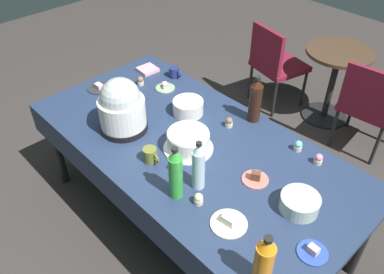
# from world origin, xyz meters

# --- Properties ---
(ground) EXTENTS (9.00, 9.00, 0.00)m
(ground) POSITION_xyz_m (0.00, 0.00, 0.00)
(ground) COLOR #383330
(potluck_table) EXTENTS (2.20, 1.10, 0.75)m
(potluck_table) POSITION_xyz_m (0.00, 0.00, 0.69)
(potluck_table) COLOR navy
(potluck_table) RESTS_ON ground
(frosted_layer_cake) EXTENTS (0.31, 0.31, 0.13)m
(frosted_layer_cake) POSITION_xyz_m (0.02, -0.05, 0.81)
(frosted_layer_cake) COLOR silver
(frosted_layer_cake) RESTS_ON potluck_table
(slow_cooker) EXTENTS (0.31, 0.31, 0.37)m
(slow_cooker) POSITION_xyz_m (-0.41, -0.22, 0.92)
(slow_cooker) COLOR black
(slow_cooker) RESTS_ON potluck_table
(glass_salad_bowl) EXTENTS (0.21, 0.21, 0.09)m
(glass_salad_bowl) POSITION_xyz_m (0.77, 0.04, 0.79)
(glass_salad_bowl) COLOR #B2C6BC
(glass_salad_bowl) RESTS_ON potluck_table
(ceramic_snack_bowl) EXTENTS (0.21, 0.21, 0.10)m
(ceramic_snack_bowl) POSITION_xyz_m (-0.25, 0.20, 0.80)
(ceramic_snack_bowl) COLOR silver
(ceramic_snack_bowl) RESTS_ON potluck_table
(dessert_plate_coral) EXTENTS (0.15, 0.15, 0.06)m
(dessert_plate_coral) POSITION_xyz_m (0.48, 0.04, 0.76)
(dessert_plate_coral) COLOR #E07266
(dessert_plate_coral) RESTS_ON potluck_table
(dessert_plate_cream) EXTENTS (0.19, 0.19, 0.06)m
(dessert_plate_cream) POSITION_xyz_m (0.58, -0.30, 0.76)
(dessert_plate_cream) COLOR beige
(dessert_plate_cream) RESTS_ON potluck_table
(dessert_plate_charcoal) EXTENTS (0.18, 0.18, 0.04)m
(dessert_plate_charcoal) POSITION_xyz_m (-0.94, -0.07, 0.76)
(dessert_plate_charcoal) COLOR #2D2D33
(dessert_plate_charcoal) RESTS_ON potluck_table
(dessert_plate_cobalt) EXTENTS (0.15, 0.15, 0.05)m
(dessert_plate_cobalt) POSITION_xyz_m (0.97, -0.14, 0.76)
(dessert_plate_cobalt) COLOR #2D4CB2
(dessert_plate_cobalt) RESTS_ON potluck_table
(dessert_plate_sage) EXTENTS (0.14, 0.14, 0.05)m
(dessert_plate_sage) POSITION_xyz_m (-0.60, 0.29, 0.76)
(dessert_plate_sage) COLOR #8CA87F
(dessert_plate_sage) RESTS_ON potluck_table
(cupcake_vanilla) EXTENTS (0.05, 0.05, 0.07)m
(cupcake_vanilla) POSITION_xyz_m (0.38, -0.31, 0.78)
(cupcake_vanilla) COLOR beige
(cupcake_vanilla) RESTS_ON potluck_table
(cupcake_mint) EXTENTS (0.05, 0.05, 0.07)m
(cupcake_mint) POSITION_xyz_m (-0.77, 0.19, 0.78)
(cupcake_mint) COLOR beige
(cupcake_mint) RESTS_ON potluck_table
(cupcake_cocoa) EXTENTS (0.05, 0.05, 0.07)m
(cupcake_cocoa) POSITION_xyz_m (0.49, 0.43, 0.78)
(cupcake_cocoa) COLOR beige
(cupcake_cocoa) RESTS_ON potluck_table
(cupcake_rose) EXTENTS (0.05, 0.05, 0.07)m
(cupcake_rose) POSITION_xyz_m (0.64, 0.41, 0.78)
(cupcake_rose) COLOR beige
(cupcake_rose) RESTS_ON potluck_table
(cupcake_berry) EXTENTS (0.05, 0.05, 0.07)m
(cupcake_berry) POSITION_xyz_m (0.04, 0.30, 0.78)
(cupcake_berry) COLOR beige
(cupcake_berry) RESTS_ON potluck_table
(soda_bottle_lime_soda) EXTENTS (0.07, 0.07, 0.33)m
(soda_bottle_lime_soda) POSITION_xyz_m (0.26, -0.36, 0.90)
(soda_bottle_lime_soda) COLOR green
(soda_bottle_lime_soda) RESTS_ON potluck_table
(soda_bottle_water) EXTENTS (0.07, 0.07, 0.31)m
(soda_bottle_water) POSITION_xyz_m (0.29, -0.23, 0.90)
(soda_bottle_water) COLOR silver
(soda_bottle_water) RESTS_ON potluck_table
(soda_bottle_cola) EXTENTS (0.08, 0.08, 0.33)m
(soda_bottle_cola) POSITION_xyz_m (0.10, 0.47, 0.90)
(soda_bottle_cola) COLOR #33190F
(soda_bottle_cola) RESTS_ON potluck_table
(soda_bottle_orange_juice) EXTENTS (0.09, 0.09, 0.30)m
(soda_bottle_orange_juice) POSITION_xyz_m (0.89, -0.42, 0.89)
(soda_bottle_orange_juice) COLOR orange
(soda_bottle_orange_juice) RESTS_ON potluck_table
(coffee_mug_olive) EXTENTS (0.12, 0.08, 0.09)m
(coffee_mug_olive) POSITION_xyz_m (-0.05, -0.29, 0.80)
(coffee_mug_olive) COLOR olive
(coffee_mug_olive) RESTS_ON potluck_table
(coffee_mug_navy) EXTENTS (0.12, 0.08, 0.08)m
(coffee_mug_navy) POSITION_xyz_m (-0.68, 0.45, 0.79)
(coffee_mug_navy) COLOR navy
(coffee_mug_navy) RESTS_ON potluck_table
(paper_napkin_stack) EXTENTS (0.15, 0.15, 0.02)m
(paper_napkin_stack) POSITION_xyz_m (-0.90, 0.36, 0.76)
(paper_napkin_stack) COLOR pink
(paper_napkin_stack) RESTS_ON potluck_table
(maroon_chair_left) EXTENTS (0.53, 0.53, 0.85)m
(maroon_chair_left) POSITION_xyz_m (-0.57, 1.64, 0.49)
(maroon_chair_left) COLOR maroon
(maroon_chair_left) RESTS_ON ground
(maroon_chair_right) EXTENTS (0.48, 0.48, 0.85)m
(maroon_chair_right) POSITION_xyz_m (0.41, 1.64, 0.49)
(maroon_chair_right) COLOR maroon
(maroon_chair_right) RESTS_ON ground
(round_cafe_table) EXTENTS (0.60, 0.60, 0.72)m
(round_cafe_table) POSITION_xyz_m (-0.05, 1.86, 0.50)
(round_cafe_table) COLOR #473323
(round_cafe_table) RESTS_ON ground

